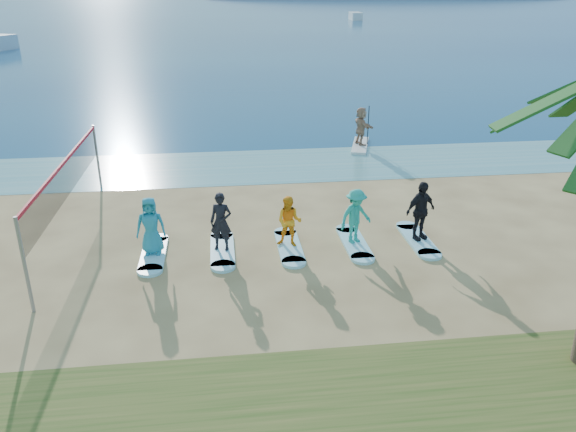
{
  "coord_description": "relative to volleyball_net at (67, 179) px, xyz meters",
  "views": [
    {
      "loc": [
        -2.05,
        -13.05,
        7.37
      ],
      "look_at": [
        -0.17,
        2.0,
        1.1
      ],
      "focal_mm": 35.0,
      "sensor_mm": 36.0,
      "label": 1
    }
  ],
  "objects": [
    {
      "name": "surfboard_3",
      "position": [
        8.63,
        -1.73,
        -1.86
      ],
      "size": [
        0.7,
        2.2,
        0.09
      ],
      "primitive_type": "cube",
      "color": "#9DE4F4",
      "rests_on": "ground"
    },
    {
      "name": "student_0",
      "position": [
        2.6,
        -1.73,
        -0.96
      ],
      "size": [
        0.85,
        0.56,
        1.71
      ],
      "primitive_type": "imported",
      "rotation": [
        0.0,
        0.0,
        -0.02
      ],
      "color": "teal",
      "rests_on": "surfboard_0"
    },
    {
      "name": "student_4",
      "position": [
        10.64,
        -1.73,
        -0.89
      ],
      "size": [
        1.17,
        0.84,
        1.84
      ],
      "primitive_type": "imported",
      "rotation": [
        0.0,
        0.0,
        0.4
      ],
      "color": "black",
      "rests_on": "surfboard_4"
    },
    {
      "name": "paddleboard",
      "position": [
        11.52,
        9.22,
        -1.84
      ],
      "size": [
        1.55,
        3.07,
        0.12
      ],
      "primitive_type": "cube",
      "rotation": [
        0.0,
        0.0,
        -0.3
      ],
      "color": "silver",
      "rests_on": "ground"
    },
    {
      "name": "surfboard_0",
      "position": [
        2.6,
        -1.73,
        -1.86
      ],
      "size": [
        0.7,
        2.2,
        0.09
      ],
      "primitive_type": "cube",
      "color": "#9DE4F4",
      "rests_on": "ground"
    },
    {
      "name": "surfboard_4",
      "position": [
        10.64,
        -1.73,
        -1.86
      ],
      "size": [
        0.7,
        2.2,
        0.09
      ],
      "primitive_type": "cube",
      "color": "#9DE4F4",
      "rests_on": "ground"
    },
    {
      "name": "student_2",
      "position": [
        6.62,
        -1.73,
        -1.04
      ],
      "size": [
        0.9,
        0.8,
        1.55
      ],
      "primitive_type": "imported",
      "rotation": [
        0.0,
        0.0,
        -0.33
      ],
      "color": "#FFA11A",
      "rests_on": "surfboard_2"
    },
    {
      "name": "surfboard_2",
      "position": [
        6.62,
        -1.73,
        -1.86
      ],
      "size": [
        0.7,
        2.2,
        0.09
      ],
      "primitive_type": "cube",
      "color": "#9DE4F4",
      "rests_on": "ground"
    },
    {
      "name": "shallow_water",
      "position": [
        6.73,
        6.64,
        -1.9
      ],
      "size": [
        600.0,
        600.0,
        0.0
      ],
      "primitive_type": "plane",
      "color": "teal",
      "rests_on": "ground"
    },
    {
      "name": "ocean",
      "position": [
        6.73,
        156.14,
        -1.9
      ],
      "size": [
        600.0,
        600.0,
        0.0
      ],
      "primitive_type": "plane",
      "color": "navy",
      "rests_on": "ground"
    },
    {
      "name": "student_3",
      "position": [
        8.63,
        -1.73,
        -0.97
      ],
      "size": [
        1.26,
        1.03,
        1.69
      ],
      "primitive_type": "imported",
      "rotation": [
        0.0,
        0.0,
        0.43
      ],
      "color": "teal",
      "rests_on": "surfboard_3"
    },
    {
      "name": "student_1",
      "position": [
        4.61,
        -1.73,
        -0.94
      ],
      "size": [
        0.72,
        0.57,
        1.75
      ],
      "primitive_type": "imported",
      "rotation": [
        0.0,
        0.0,
        -0.26
      ],
      "color": "black",
      "rests_on": "surfboard_1"
    },
    {
      "name": "ground",
      "position": [
        6.73,
        -3.86,
        -1.9
      ],
      "size": [
        600.0,
        600.0,
        0.0
      ],
      "primitive_type": "plane",
      "color": "tan",
      "rests_on": "ground"
    },
    {
      "name": "paddleboarder",
      "position": [
        11.52,
        9.22,
        -0.88
      ],
      "size": [
        0.86,
        1.76,
        1.82
      ],
      "primitive_type": "imported",
      "rotation": [
        0.0,
        0.0,
        1.77
      ],
      "color": "tan",
      "rests_on": "paddleboard"
    },
    {
      "name": "boat_offshore_b",
      "position": [
        36.37,
        113.97,
        -1.9
      ],
      "size": [
        2.76,
        6.75,
        1.62
      ],
      "primitive_type": "cube",
      "rotation": [
        0.0,
        0.0,
        -0.08
      ],
      "color": "silver",
      "rests_on": "ground"
    },
    {
      "name": "surfboard_1",
      "position": [
        4.61,
        -1.73,
        -1.86
      ],
      "size": [
        0.7,
        2.2,
        0.09
      ],
      "primitive_type": "cube",
      "color": "#9DE4F4",
      "rests_on": "ground"
    },
    {
      "name": "volleyball_net",
      "position": [
        0.0,
        0.0,
        0.0
      ],
      "size": [
        0.1,
        9.09,
        2.5
      ],
      "rotation": [
        0.0,
        0.0,
        -0.0
      ],
      "color": "gray",
      "rests_on": "ground"
    }
  ]
}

